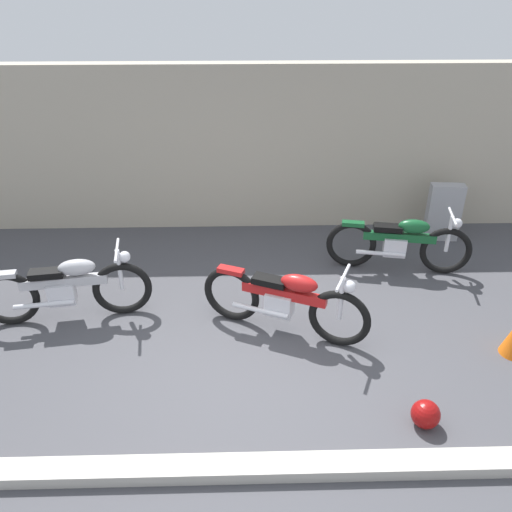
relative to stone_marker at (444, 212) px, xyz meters
The scene contains 8 objects.
ground_plane 4.52m from the stone_marker, 135.39° to the right, with size 40.00×40.00×0.00m, color #47474C.
building_wall 3.38m from the stone_marker, 168.01° to the left, with size 18.00×0.30×2.62m, color #B2A893.
curb_strip 5.45m from the stone_marker, 126.08° to the right, with size 18.00×0.24×0.12m, color #B7B2A8.
stone_marker is the anchor object (origin of this frame).
helmet 4.17m from the stone_marker, 110.44° to the right, with size 0.28×0.28×0.28m, color maroon.
motorcycle_red 3.60m from the stone_marker, 138.42° to the right, with size 1.94×0.99×0.93m.
motorcycle_silver 5.71m from the stone_marker, 158.99° to the right, with size 2.06×0.62×0.93m.
motorcycle_green 1.36m from the stone_marker, 134.61° to the right, with size 2.01×0.62×0.91m.
Camera 1 is at (0.04, -4.31, 3.90)m, focal length 36.80 mm.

